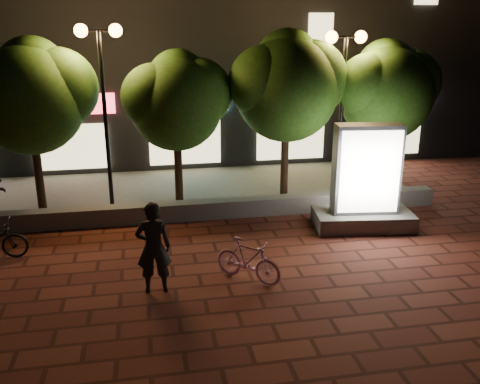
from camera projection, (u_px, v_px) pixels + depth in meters
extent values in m
plane|color=#5C271D|center=(175.00, 289.00, 10.86)|extent=(80.00, 80.00, 0.00)
cube|color=slate|center=(165.00, 212.00, 14.52)|extent=(16.00, 0.45, 0.50)
cube|color=slate|center=(162.00, 192.00, 16.92)|extent=(16.00, 5.00, 0.08)
cube|color=black|center=(149.00, 29.00, 21.45)|extent=(28.00, 8.00, 10.00)
cube|color=#ED3542|center=(67.00, 104.00, 17.88)|extent=(3.20, 0.12, 0.70)
cube|color=beige|center=(72.00, 147.00, 18.35)|extent=(2.60, 0.10, 1.60)
cube|color=#54D4E8|center=(184.00, 101.00, 18.58)|extent=(3.20, 0.12, 0.70)
cube|color=beige|center=(185.00, 142.00, 19.05)|extent=(2.60, 0.10, 1.60)
cube|color=#FF9A0D|center=(292.00, 98.00, 19.28)|extent=(3.20, 0.12, 0.70)
cube|color=beige|center=(291.00, 138.00, 19.74)|extent=(2.60, 0.10, 1.60)
cube|color=white|center=(392.00, 96.00, 19.98)|extent=(3.20, 0.12, 0.70)
cube|color=beige|center=(389.00, 134.00, 20.44)|extent=(2.60, 0.10, 1.60)
cube|color=beige|center=(321.00, 31.00, 18.71)|extent=(0.90, 0.10, 1.20)
cylinder|color=black|center=(38.00, 170.00, 14.91)|extent=(0.24, 0.24, 2.34)
sphere|color=#31581A|center=(29.00, 100.00, 14.29)|extent=(3.00, 3.00, 3.00)
sphere|color=#31581A|center=(58.00, 88.00, 14.51)|extent=(2.25, 2.25, 2.25)
sphere|color=#31581A|center=(1.00, 93.00, 13.95)|extent=(2.10, 2.10, 2.10)
sphere|color=#31581A|center=(32.00, 71.00, 14.40)|extent=(1.95, 1.95, 1.95)
cylinder|color=black|center=(178.00, 166.00, 15.63)|extent=(0.24, 0.24, 2.21)
sphere|color=#31581A|center=(176.00, 104.00, 15.05)|extent=(2.70, 2.70, 2.70)
sphere|color=#31581A|center=(198.00, 92.00, 15.26)|extent=(2.03, 2.03, 2.02)
sphere|color=#31581A|center=(154.00, 97.00, 14.73)|extent=(1.89, 1.89, 1.89)
sphere|color=#31581A|center=(178.00, 79.00, 15.19)|extent=(1.76, 1.76, 1.76)
cylinder|color=black|center=(285.00, 157.00, 16.17)|extent=(0.24, 0.24, 2.43)
sphere|color=#31581A|center=(287.00, 90.00, 15.52)|extent=(3.10, 3.10, 3.10)
sphere|color=#31581A|center=(310.00, 79.00, 15.75)|extent=(2.33, 2.33, 2.33)
sphere|color=#31581A|center=(265.00, 83.00, 15.18)|extent=(2.17, 2.17, 2.17)
sphere|color=#31581A|center=(287.00, 62.00, 15.63)|extent=(2.01, 2.02, 2.02)
cylinder|color=black|center=(381.00, 155.00, 16.75)|extent=(0.24, 0.24, 2.29)
sphere|color=#31581A|center=(386.00, 94.00, 16.14)|extent=(2.90, 2.90, 2.90)
sphere|color=#31581A|center=(406.00, 83.00, 16.36)|extent=(2.18, 2.17, 2.17)
sphere|color=#31581A|center=(369.00, 87.00, 15.81)|extent=(2.03, 2.03, 2.03)
sphere|color=#31581A|center=(386.00, 69.00, 16.26)|extent=(1.89, 1.88, 1.88)
cylinder|color=black|center=(106.00, 123.00, 14.66)|extent=(0.12, 0.12, 5.00)
cylinder|color=black|center=(98.00, 30.00, 13.88)|extent=(0.90, 0.08, 0.08)
sphere|color=orange|center=(81.00, 31.00, 13.80)|extent=(0.36, 0.36, 0.36)
sphere|color=orange|center=(116.00, 30.00, 13.96)|extent=(0.36, 0.36, 0.36)
cylinder|color=black|center=(341.00, 119.00, 15.91)|extent=(0.12, 0.12, 4.80)
cylinder|color=black|center=(346.00, 37.00, 15.16)|extent=(0.90, 0.08, 0.08)
sphere|color=orange|center=(331.00, 37.00, 15.08)|extent=(0.36, 0.36, 0.36)
sphere|color=orange|center=(361.00, 37.00, 15.24)|extent=(0.36, 0.36, 0.36)
cube|color=slate|center=(363.00, 219.00, 14.09)|extent=(2.73, 1.60, 0.43)
cube|color=#4C4C51|center=(367.00, 169.00, 13.66)|extent=(1.79, 0.80, 2.38)
cube|color=white|center=(370.00, 172.00, 13.36)|extent=(1.56, 0.23, 2.16)
cube|color=white|center=(363.00, 166.00, 13.95)|extent=(1.56, 0.23, 2.16)
imported|color=#BB78AA|center=(248.00, 260.00, 11.08)|extent=(1.45, 1.38, 0.94)
imported|color=black|center=(154.00, 248.00, 10.48)|extent=(0.71, 0.47, 1.95)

